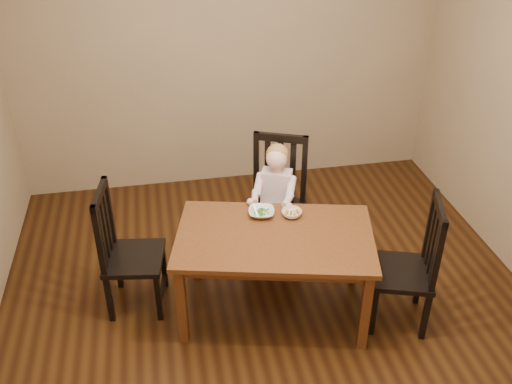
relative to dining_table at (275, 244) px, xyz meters
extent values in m
cube|color=#3B210C|center=(-0.01, 0.01, -0.60)|extent=(4.00, 4.00, 0.01)
cube|color=#967D5F|center=(-0.01, 2.01, 0.75)|extent=(4.00, 0.01, 2.70)
cube|color=#4C2911|center=(0.00, 0.00, 0.06)|extent=(1.50, 1.10, 0.04)
cube|color=#4C2911|center=(0.00, 0.00, 0.01)|extent=(1.37, 0.97, 0.07)
cube|color=#4C2911|center=(-0.67, -0.19, -0.28)|extent=(0.08, 0.08, 0.64)
cube|color=#4C2911|center=(0.52, -0.47, -0.28)|extent=(0.08, 0.08, 0.64)
cube|color=#4C2911|center=(-0.52, 0.47, -0.28)|extent=(0.08, 0.08, 0.64)
cube|color=#4C2911|center=(0.67, 0.19, -0.28)|extent=(0.08, 0.08, 0.64)
cube|color=black|center=(0.14, 0.62, -0.16)|extent=(0.58, 0.57, 0.04)
cube|color=black|center=(0.39, 0.72, -0.39)|extent=(0.05, 0.05, 0.42)
cube|color=black|center=(0.03, 0.86, -0.39)|extent=(0.05, 0.05, 0.42)
cube|color=black|center=(0.26, 0.38, -0.39)|extent=(0.05, 0.05, 0.42)
cube|color=black|center=(-0.10, 0.52, -0.39)|extent=(0.05, 0.05, 0.42)
cube|color=black|center=(0.39, 0.72, 0.16)|extent=(0.05, 0.05, 0.58)
cube|color=black|center=(0.03, 0.86, 0.16)|extent=(0.05, 0.05, 0.58)
cube|color=black|center=(0.21, 0.79, 0.42)|extent=(0.41, 0.20, 0.06)
cube|color=black|center=(0.31, 0.75, 0.12)|extent=(0.05, 0.04, 0.50)
cube|color=black|center=(0.21, 0.79, 0.12)|extent=(0.05, 0.04, 0.50)
cube|color=black|center=(0.12, 0.83, 0.12)|extent=(0.05, 0.04, 0.50)
cube|color=black|center=(-0.97, 0.26, -0.18)|extent=(0.47, 0.48, 0.04)
cube|color=black|center=(-1.12, 0.47, -0.40)|extent=(0.04, 0.04, 0.40)
cube|color=black|center=(-1.17, 0.10, -0.40)|extent=(0.04, 0.04, 0.40)
cube|color=black|center=(-0.77, 0.41, -0.40)|extent=(0.04, 0.04, 0.40)
cube|color=black|center=(-0.83, 0.05, -0.40)|extent=(0.04, 0.04, 0.40)
cube|color=black|center=(-1.12, 0.47, 0.12)|extent=(0.04, 0.04, 0.55)
cube|color=black|center=(-1.17, 0.10, 0.12)|extent=(0.04, 0.04, 0.55)
cube|color=black|center=(-1.15, 0.28, 0.36)|extent=(0.10, 0.41, 0.06)
cube|color=black|center=(-1.13, 0.38, 0.09)|extent=(0.03, 0.05, 0.47)
cube|color=black|center=(-1.15, 0.28, 0.09)|extent=(0.03, 0.05, 0.47)
cube|color=black|center=(-1.16, 0.19, 0.09)|extent=(0.03, 0.05, 0.47)
cube|color=black|center=(0.85, -0.25, -0.18)|extent=(0.52, 0.53, 0.04)
cube|color=black|center=(0.96, -0.48, -0.40)|extent=(0.05, 0.05, 0.40)
cube|color=black|center=(1.07, -0.13, -0.40)|extent=(0.05, 0.05, 0.40)
cube|color=black|center=(0.63, -0.37, -0.40)|extent=(0.05, 0.05, 0.40)
cube|color=black|center=(0.74, -0.02, -0.40)|extent=(0.05, 0.05, 0.40)
cube|color=black|center=(0.96, -0.48, 0.12)|extent=(0.05, 0.05, 0.55)
cube|color=black|center=(1.07, -0.13, 0.12)|extent=(0.05, 0.05, 0.55)
cube|color=black|center=(1.02, -0.30, 0.37)|extent=(0.16, 0.40, 0.06)
cube|color=black|center=(0.99, -0.40, 0.09)|extent=(0.03, 0.05, 0.48)
cube|color=black|center=(1.02, -0.30, 0.09)|extent=(0.03, 0.05, 0.48)
cube|color=black|center=(1.05, -0.21, 0.09)|extent=(0.03, 0.05, 0.48)
imported|color=white|center=(-0.04, 0.26, 0.10)|extent=(0.22, 0.22, 0.05)
imported|color=white|center=(0.17, 0.21, 0.10)|extent=(0.18, 0.18, 0.05)
cube|color=silver|center=(-0.09, 0.25, 0.13)|extent=(0.02, 0.12, 0.05)
cube|color=silver|center=(-0.09, 0.25, 0.11)|extent=(0.03, 0.04, 0.01)
camera|label=1|loc=(-0.71, -3.09, 2.37)|focal=40.00mm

